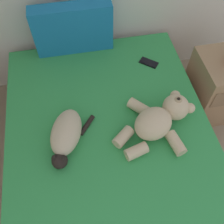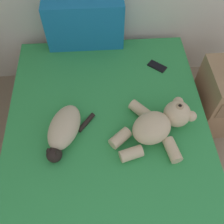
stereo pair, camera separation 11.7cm
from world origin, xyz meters
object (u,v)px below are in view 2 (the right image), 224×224
Objects in this scene: patterned_cushion at (85,26)px; cell_phone at (157,66)px; bed at (108,151)px; teddy_bear at (159,124)px; cat at (64,130)px.

patterned_cushion is 0.66m from cell_phone.
bed is 3.30× the size of teddy_bear.
patterned_cushion reaches higher than cat.
teddy_bear is 0.60m from cell_phone.
bed is 4.64× the size of cat.
cat reaches higher than bed.
teddy_bear reaches higher than cell_phone.
patterned_cushion is (-0.13, 0.89, 0.45)m from bed.
cell_phone is at bearing -26.88° from patterned_cushion.
cat is at bearing 179.47° from teddy_bear.
patterned_cushion is 0.89m from cat.
teddy_bear is at bearing 2.21° from bed.
bed is at bearing -81.44° from patterned_cushion.
teddy_bear is at bearing -99.38° from cell_phone.
patterned_cushion reaches higher than cell_phone.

